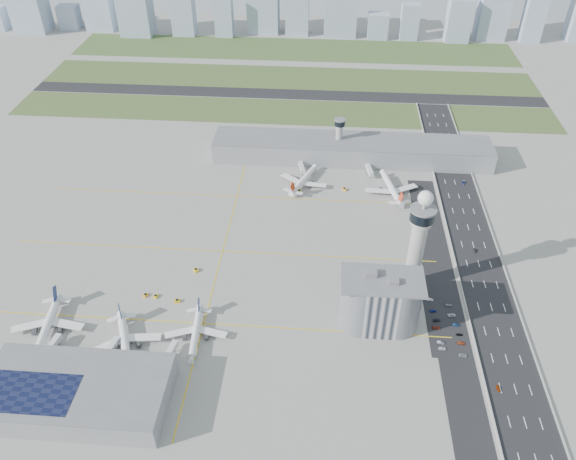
# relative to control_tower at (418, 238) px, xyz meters

# --- Properties ---
(ground) EXTENTS (1000.00, 1000.00, 0.00)m
(ground) POSITION_rel_control_tower_xyz_m (-72.00, -8.00, -35.04)
(ground) COLOR #9E9B93
(grass_strip_0) EXTENTS (480.00, 50.00, 0.08)m
(grass_strip_0) POSITION_rel_control_tower_xyz_m (-92.00, 217.00, -35.00)
(grass_strip_0) COLOR #3F5528
(grass_strip_0) RESTS_ON ground
(grass_strip_1) EXTENTS (480.00, 60.00, 0.08)m
(grass_strip_1) POSITION_rel_control_tower_xyz_m (-92.00, 292.00, -35.00)
(grass_strip_1) COLOR #3F5628
(grass_strip_1) RESTS_ON ground
(grass_strip_2) EXTENTS (480.00, 70.00, 0.08)m
(grass_strip_2) POSITION_rel_control_tower_xyz_m (-92.00, 372.00, -35.00)
(grass_strip_2) COLOR #3B5227
(grass_strip_2) RESTS_ON ground
(runway) EXTENTS (480.00, 22.00, 0.10)m
(runway) POSITION_rel_control_tower_xyz_m (-92.00, 254.00, -34.98)
(runway) COLOR black
(runway) RESTS_ON ground
(highway) EXTENTS (28.00, 500.00, 0.10)m
(highway) POSITION_rel_control_tower_xyz_m (43.00, -8.00, -34.99)
(highway) COLOR black
(highway) RESTS_ON ground
(barrier_left) EXTENTS (0.60, 500.00, 1.20)m
(barrier_left) POSITION_rel_control_tower_xyz_m (29.00, -8.00, -34.44)
(barrier_left) COLOR #9E9E99
(barrier_left) RESTS_ON ground
(barrier_right) EXTENTS (0.60, 500.00, 1.20)m
(barrier_right) POSITION_rel_control_tower_xyz_m (57.00, -8.00, -34.44)
(barrier_right) COLOR #9E9E99
(barrier_right) RESTS_ON ground
(landside_road) EXTENTS (18.00, 260.00, 0.08)m
(landside_road) POSITION_rel_control_tower_xyz_m (18.00, -18.00, -35.00)
(landside_road) COLOR black
(landside_road) RESTS_ON ground
(parking_lot) EXTENTS (20.00, 44.00, 0.10)m
(parking_lot) POSITION_rel_control_tower_xyz_m (16.00, -30.00, -34.99)
(parking_lot) COLOR black
(parking_lot) RESTS_ON ground
(taxiway_line_h_0) EXTENTS (260.00, 0.60, 0.01)m
(taxiway_line_h_0) POSITION_rel_control_tower_xyz_m (-112.00, -38.00, -35.04)
(taxiway_line_h_0) COLOR yellow
(taxiway_line_h_0) RESTS_ON ground
(taxiway_line_h_1) EXTENTS (260.00, 0.60, 0.01)m
(taxiway_line_h_1) POSITION_rel_control_tower_xyz_m (-112.00, 22.00, -35.04)
(taxiway_line_h_1) COLOR yellow
(taxiway_line_h_1) RESTS_ON ground
(taxiway_line_h_2) EXTENTS (260.00, 0.60, 0.01)m
(taxiway_line_h_2) POSITION_rel_control_tower_xyz_m (-112.00, 82.00, -35.04)
(taxiway_line_h_2) COLOR yellow
(taxiway_line_h_2) RESTS_ON ground
(taxiway_line_v) EXTENTS (0.60, 260.00, 0.01)m
(taxiway_line_v) POSITION_rel_control_tower_xyz_m (-112.00, 22.00, -35.04)
(taxiway_line_v) COLOR yellow
(taxiway_line_v) RESTS_ON ground
(control_tower) EXTENTS (14.00, 14.00, 64.50)m
(control_tower) POSITION_rel_control_tower_xyz_m (0.00, 0.00, 0.00)
(control_tower) COLOR #ADAAA5
(control_tower) RESTS_ON ground
(secondary_tower) EXTENTS (8.60, 8.60, 31.90)m
(secondary_tower) POSITION_rel_control_tower_xyz_m (-42.00, 142.00, -16.24)
(secondary_tower) COLOR #ADAAA5
(secondary_tower) RESTS_ON ground
(admin_building) EXTENTS (42.00, 24.00, 33.50)m
(admin_building) POSITION_rel_control_tower_xyz_m (-20.01, -30.00, -19.74)
(admin_building) COLOR #B2B2B7
(admin_building) RESTS_ON ground
(terminal_pier) EXTENTS (210.00, 32.00, 15.80)m
(terminal_pier) POSITION_rel_control_tower_xyz_m (-32.00, 140.00, -27.14)
(terminal_pier) COLOR gray
(terminal_pier) RESTS_ON ground
(near_terminal) EXTENTS (84.00, 42.00, 13.00)m
(near_terminal) POSITION_rel_control_tower_xyz_m (-160.07, -90.02, -28.62)
(near_terminal) COLOR gray
(near_terminal) RESTS_ON ground
(airplane_near_a) EXTENTS (43.46, 49.24, 12.52)m
(airplane_near_a) POSITION_rel_control_tower_xyz_m (-191.79, -49.68, -28.78)
(airplane_near_a) COLOR white
(airplane_near_a) RESTS_ON ground
(airplane_near_b) EXTENTS (50.95, 54.47, 12.20)m
(airplane_near_b) POSITION_rel_control_tower_xyz_m (-148.01, -57.49, -28.94)
(airplane_near_b) COLOR white
(airplane_near_b) RESTS_ON ground
(airplane_near_c) EXTENTS (35.81, 41.10, 10.80)m
(airplane_near_c) POSITION_rel_control_tower_xyz_m (-113.94, -48.11, -29.64)
(airplane_near_c) COLOR white
(airplane_near_c) RESTS_ON ground
(airplane_far_a) EXTENTS (48.93, 52.47, 11.81)m
(airplane_far_a) POSITION_rel_control_tower_xyz_m (-66.34, 101.96, -29.14)
(airplane_far_a) COLOR white
(airplane_far_a) RESTS_ON ground
(airplane_far_b) EXTENTS (47.72, 52.70, 12.60)m
(airplane_far_b) POSITION_rel_control_tower_xyz_m (-4.32, 96.09, -28.74)
(airplane_far_b) COLOR white
(airplane_far_b) RESTS_ON ground
(jet_bridge_near_0) EXTENTS (5.39, 14.31, 5.70)m
(jet_bridge_near_0) POSITION_rel_control_tower_xyz_m (-185.00, -69.00, -32.19)
(jet_bridge_near_0) COLOR silver
(jet_bridge_near_0) RESTS_ON ground
(jet_bridge_near_1) EXTENTS (5.39, 14.31, 5.70)m
(jet_bridge_near_1) POSITION_rel_control_tower_xyz_m (-155.00, -69.00, -32.19)
(jet_bridge_near_1) COLOR silver
(jet_bridge_near_1) RESTS_ON ground
(jet_bridge_near_2) EXTENTS (5.39, 14.31, 5.70)m
(jet_bridge_near_2) POSITION_rel_control_tower_xyz_m (-125.00, -69.00, -32.19)
(jet_bridge_near_2) COLOR silver
(jet_bridge_near_2) RESTS_ON ground
(jet_bridge_far_0) EXTENTS (5.39, 14.31, 5.70)m
(jet_bridge_far_0) POSITION_rel_control_tower_xyz_m (-70.00, 124.00, -32.19)
(jet_bridge_far_0) COLOR silver
(jet_bridge_far_0) RESTS_ON ground
(jet_bridge_far_1) EXTENTS (5.39, 14.31, 5.70)m
(jet_bridge_far_1) POSITION_rel_control_tower_xyz_m (-20.00, 124.00, -32.19)
(jet_bridge_far_1) COLOR silver
(jet_bridge_far_1) RESTS_ON ground
(tug_0) EXTENTS (2.92, 3.36, 1.64)m
(tug_0) POSITION_rel_control_tower_xyz_m (-148.48, -19.96, -34.22)
(tug_0) COLOR orange
(tug_0) RESTS_ON ground
(tug_1) EXTENTS (2.54, 3.17, 1.62)m
(tug_1) POSITION_rel_control_tower_xyz_m (-142.53, -20.38, -34.23)
(tug_1) COLOR yellow
(tug_1) RESTS_ON ground
(tug_2) EXTENTS (3.42, 2.68, 1.78)m
(tug_2) POSITION_rel_control_tower_xyz_m (-129.71, -23.18, -34.15)
(tug_2) COLOR yellow
(tug_2) RESTS_ON ground
(tug_3) EXTENTS (3.58, 3.91, 1.88)m
(tug_3) POSITION_rel_control_tower_xyz_m (-124.59, 2.76, -34.10)
(tug_3) COLOR yellow
(tug_3) RESTS_ON ground
(tug_4) EXTENTS (2.60, 3.70, 2.11)m
(tug_4) POSITION_rel_control_tower_xyz_m (-69.07, 90.30, -33.98)
(tug_4) COLOR #E0D205
(tug_4) RESTS_ON ground
(tug_5) EXTENTS (3.92, 3.53, 1.89)m
(tug_5) POSITION_rel_control_tower_xyz_m (-37.08, 95.55, -34.10)
(tug_5) COLOR gold
(tug_5) RESTS_ON ground
(car_lot_0) EXTENTS (3.90, 1.69, 1.31)m
(car_lot_0) POSITION_rel_control_tower_xyz_m (11.78, -46.13, -34.39)
(car_lot_0) COLOR silver
(car_lot_0) RESTS_ON ground
(car_lot_1) EXTENTS (3.82, 1.72, 1.22)m
(car_lot_1) POSITION_rel_control_tower_xyz_m (11.63, -42.20, -34.43)
(car_lot_1) COLOR #8B8D9F
(car_lot_1) RESTS_ON ground
(car_lot_2) EXTENTS (4.24, 2.00, 1.17)m
(car_lot_2) POSITION_rel_control_tower_xyz_m (10.92, -32.05, -34.45)
(car_lot_2) COLOR maroon
(car_lot_2) RESTS_ON ground
(car_lot_3) EXTENTS (4.24, 2.27, 1.17)m
(car_lot_3) POSITION_rel_control_tower_xyz_m (11.67, -26.70, -34.46)
(car_lot_3) COLOR black
(car_lot_3) RESTS_ON ground
(car_lot_4) EXTENTS (3.82, 1.99, 1.24)m
(car_lot_4) POSITION_rel_control_tower_xyz_m (10.58, -19.98, -34.42)
(car_lot_4) COLOR navy
(car_lot_4) RESTS_ON ground
(car_lot_5) EXTENTS (3.90, 1.80, 1.24)m
(car_lot_5) POSITION_rel_control_tower_xyz_m (9.81, -11.30, -34.42)
(car_lot_5) COLOR white
(car_lot_5) RESTS_ON ground
(car_lot_6) EXTENTS (4.25, 2.18, 1.15)m
(car_lot_6) POSITION_rel_control_tower_xyz_m (21.71, -49.78, -34.47)
(car_lot_6) COLOR #9BA6AC
(car_lot_6) RESTS_ON ground
(car_lot_7) EXTENTS (4.18, 1.87, 1.19)m
(car_lot_7) POSITION_rel_control_tower_xyz_m (22.00, -41.74, -34.45)
(car_lot_7) COLOR #A8421D
(car_lot_7) RESTS_ON ground
(car_lot_8) EXTENTS (3.27, 1.36, 1.11)m
(car_lot_8) POSITION_rel_control_tower_xyz_m (22.04, -35.94, -34.49)
(car_lot_8) COLOR black
(car_lot_8) RESTS_ON ground
(car_lot_9) EXTENTS (4.00, 1.69, 1.28)m
(car_lot_9) POSITION_rel_control_tower_xyz_m (21.10, -29.30, -34.40)
(car_lot_9) COLOR navy
(car_lot_9) RESTS_ON ground
(car_lot_10) EXTENTS (4.64, 2.66, 1.22)m
(car_lot_10) POSITION_rel_control_tower_xyz_m (20.20, -22.38, -34.43)
(car_lot_10) COLOR silver
(car_lot_10) RESTS_ON ground
(car_lot_11) EXTENTS (4.06, 1.92, 1.14)m
(car_lot_11) POSITION_rel_control_tower_xyz_m (19.87, -14.80, -34.47)
(car_lot_11) COLOR gray
(car_lot_11) RESTS_ON ground
(car_hw_0) EXTENTS (1.89, 3.75, 1.23)m
(car_hw_0) POSITION_rel_control_tower_xyz_m (34.88, -68.62, -34.43)
(car_hw_0) COLOR #932E05
(car_hw_0) RESTS_ON ground
(car_hw_1) EXTENTS (1.81, 3.72, 1.18)m
(car_hw_1) POSITION_rel_control_tower_xyz_m (42.75, 33.55, -34.45)
(car_hw_1) COLOR black
(car_hw_1) RESTS_ON ground
(car_hw_2) EXTENTS (2.51, 4.56, 1.21)m
(car_hw_2) POSITION_rel_control_tower_xyz_m (49.04, 110.69, -34.44)
(car_hw_2) COLOR navy
(car_hw_2) RESTS_ON ground
(car_hw_4) EXTENTS (1.59, 3.55, 1.18)m
(car_hw_4) POSITION_rel_control_tower_xyz_m (35.56, 174.28, -34.45)
(car_hw_4) COLOR #9495A5
(car_hw_4) RESTS_ON ground
(skyline_bldg_1) EXTENTS (37.63, 30.10, 65.60)m
(skyline_bldg_1) POSITION_rel_control_tower_xyz_m (-403.22, 409.61, -2.24)
(skyline_bldg_1) COLOR #9EADC1
(skyline_bldg_1) RESTS_ON ground
(skyline_bldg_2) EXTENTS (22.81, 18.25, 26.79)m
(skyline_bldg_2) POSITION_rel_control_tower_xyz_m (-363.25, 422.16, -21.65)
(skyline_bldg_2) COLOR #9EADC1
(skyline_bldg_2) RESTS_ON ground
(skyline_bldg_3) EXTENTS (32.30, 25.84, 36.93)m
(skyline_bldg_3) POSITION_rel_control_tower_xyz_m (-324.58, 423.35, -16.58)
(skyline_bldg_3) COLOR #9EADC1
(skyline_bldg_3) RESTS_ON ground
(skyline_bldg_4) EXTENTS (35.81, 28.65, 60.36)m
(skyline_bldg_4) POSITION_rel_control_tower_xyz_m (-276.47, 407.19, -4.86)
(skyline_bldg_4) COLOR #9EADC1
(skyline_bldg_4) RESTS_ON ground
(skyline_bldg_5) EXTENTS (25.49, 20.39, 66.89)m
(skyline_bldg_5) POSITION_rel_control_tower_xyz_m (-222.11, 411.66, -1.60)
(skyline_bldg_5) COLOR #9EADC1
(skyline_bldg_5) RESTS_ON ground
(skyline_bldg_6) EXTENTS (20.04, 16.03, 45.20)m
(skyline_bldg_6) POSITION_rel_control_tower_xyz_m (-174.68, 409.90, -12.44)
(skyline_bldg_6) COLOR #9EADC1
(skyline_bldg_6) RESTS_ON ground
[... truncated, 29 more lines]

